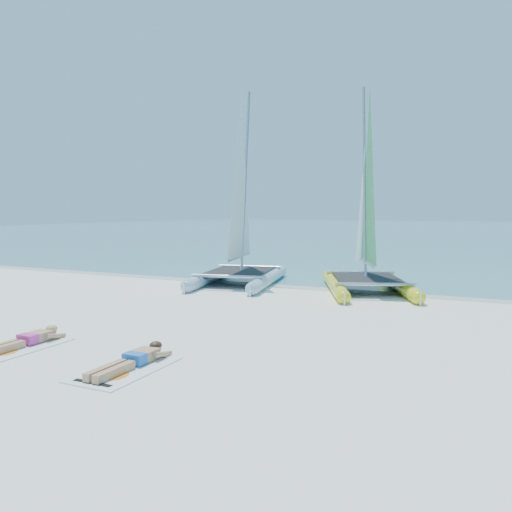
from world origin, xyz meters
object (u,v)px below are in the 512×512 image
(towel_a, at_px, (18,348))
(sunbather_a, at_px, (26,340))
(towel_b, at_px, (126,369))
(catamaran_blue, at_px, (240,223))
(catamaran_yellow, at_px, (365,223))
(sunbather_b, at_px, (133,359))

(towel_a, distance_m, sunbather_a, 0.22)
(sunbather_a, distance_m, towel_b, 2.70)
(catamaran_blue, distance_m, catamaran_yellow, 4.33)
(catamaran_blue, xyz_separation_m, towel_a, (0.02, -9.29, -2.14))
(towel_a, bearing_deg, sunbather_a, 90.00)
(towel_a, height_order, sunbather_a, sunbather_a)
(towel_b, bearing_deg, catamaran_blue, 105.97)
(towel_a, xyz_separation_m, sunbather_a, (0.00, 0.19, 0.11))
(catamaran_blue, relative_size, sunbather_b, 4.16)
(sunbather_a, height_order, towel_b, sunbather_a)
(catamaran_yellow, height_order, towel_a, catamaran_yellow)
(catamaran_blue, bearing_deg, catamaran_yellow, -3.20)
(catamaran_blue, height_order, towel_a, catamaran_blue)
(catamaran_yellow, xyz_separation_m, sunbather_b, (-1.58, -9.85, -2.07))
(catamaran_yellow, xyz_separation_m, towel_a, (-4.26, -9.90, -2.18))
(catamaran_yellow, distance_m, towel_a, 10.99)
(catamaran_yellow, relative_size, towel_a, 3.75)
(catamaran_blue, distance_m, towel_a, 9.53)
(towel_b, distance_m, sunbather_b, 0.22)
(catamaran_blue, relative_size, towel_a, 3.89)
(catamaran_blue, distance_m, towel_b, 10.04)
(catamaran_blue, xyz_separation_m, sunbather_b, (2.70, -9.24, -2.03))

